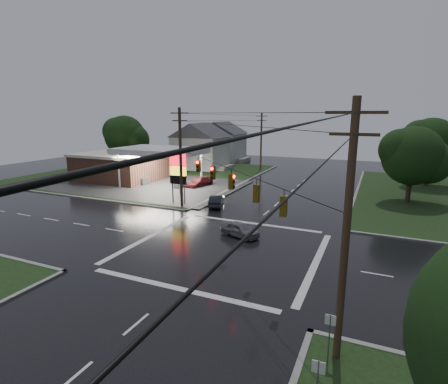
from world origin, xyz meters
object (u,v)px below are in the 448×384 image
at_px(tree_ne_far, 432,144).
at_px(tree_ne_near, 414,156).
at_px(gas_station, 126,165).
at_px(car_north, 216,201).
at_px(house_far, 222,141).
at_px(car_crossing, 240,229).
at_px(utility_pole_n, 261,141).
at_px(house_near, 201,145).
at_px(utility_pole_se, 346,233).
at_px(car_pump, 199,182).
at_px(tree_nw_behind, 126,136).
at_px(pylon_sign, 178,170).
at_px(utility_pole_nw, 181,157).

bearing_deg(tree_ne_far, tree_ne_near, -104.07).
bearing_deg(gas_station, car_north, -23.11).
bearing_deg(tree_ne_far, house_far, 160.29).
height_order(tree_ne_near, car_crossing, tree_ne_near).
distance_m(utility_pole_n, tree_ne_far, 26.96).
distance_m(gas_station, house_near, 17.07).
relative_size(utility_pole_se, car_pump, 2.38).
bearing_deg(house_near, house_far, 94.76).
xyz_separation_m(house_far, car_crossing, (22.01, -44.87, -3.79)).
bearing_deg(car_north, utility_pole_se, 107.42).
bearing_deg(house_far, car_pump, -72.07).
bearing_deg(tree_ne_far, house_near, 176.99).
distance_m(car_north, car_crossing, 10.24).
height_order(utility_pole_se, utility_pole_n, utility_pole_se).
xyz_separation_m(gas_station, tree_ne_near, (39.82, 2.29, 3.01)).
relative_size(gas_station, tree_nw_behind, 2.62).
bearing_deg(house_far, car_north, -66.58).
distance_m(house_near, house_far, 12.04).
distance_m(tree_ne_far, car_north, 32.91).
bearing_deg(utility_pole_se, house_far, 118.68).
distance_m(house_near, tree_ne_far, 38.19).
relative_size(utility_pole_se, tree_ne_far, 1.12).
distance_m(utility_pole_n, car_pump, 18.63).
bearing_deg(pylon_sign, utility_pole_se, -45.00).
xyz_separation_m(utility_pole_se, house_near, (-30.45, 45.50, -1.32)).
height_order(house_near, car_north, house_near).
bearing_deg(tree_nw_behind, car_pump, -24.84).
height_order(house_far, tree_ne_near, tree_ne_near).
height_order(tree_nw_behind, car_north, tree_nw_behind).
height_order(car_north, car_crossing, car_north).
relative_size(pylon_sign, house_near, 0.54).
relative_size(utility_pole_se, utility_pole_n, 1.05).
height_order(utility_pole_nw, car_north, utility_pole_nw).
height_order(car_north, car_pump, car_pump).
relative_size(tree_ne_far, car_crossing, 2.71).
relative_size(tree_nw_behind, tree_ne_near, 1.11).
distance_m(utility_pole_n, tree_nw_behind, 25.63).
height_order(tree_nw_behind, tree_ne_far, tree_nw_behind).
height_order(gas_station, utility_pole_se, utility_pole_se).
relative_size(pylon_sign, utility_pole_se, 0.55).
bearing_deg(utility_pole_nw, utility_pole_n, 90.00).
bearing_deg(utility_pole_n, car_pump, -101.21).
bearing_deg(utility_pole_nw, car_north, 28.01).
xyz_separation_m(tree_nw_behind, car_north, (27.78, -18.67, -5.53)).
bearing_deg(pylon_sign, house_near, 112.28).
xyz_separation_m(pylon_sign, house_far, (-11.45, 37.50, 0.39)).
bearing_deg(car_north, utility_pole_n, -102.01).
distance_m(pylon_sign, utility_pole_nw, 2.22).
distance_m(pylon_sign, tree_nw_behind, 30.49).
bearing_deg(car_pump, tree_ne_near, 18.77).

